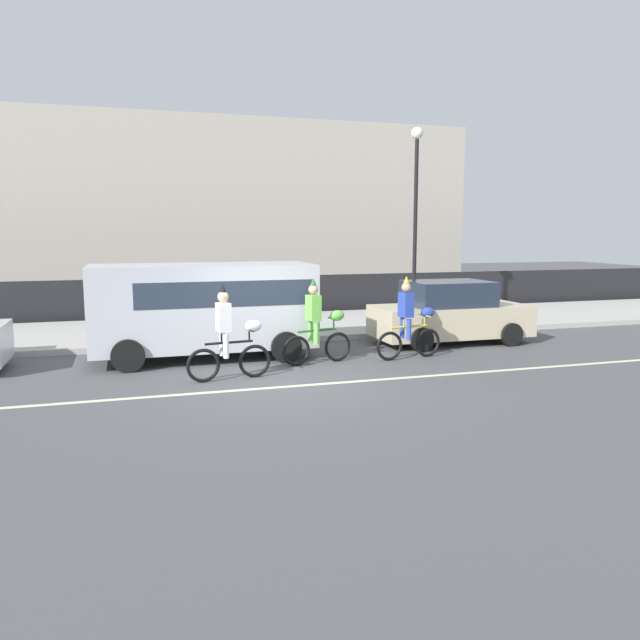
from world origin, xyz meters
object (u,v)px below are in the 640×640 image
(parade_cyclist_lime, at_px, (318,326))
(parked_car_beige, at_px, (450,314))
(parked_van_silver, at_px, (206,303))
(street_lamp_post, at_px, (416,196))
(parade_cyclist_cobalt, at_px, (410,323))
(parade_cyclist_zebra, at_px, (230,338))

(parade_cyclist_lime, relative_size, parked_car_beige, 0.47)
(parked_van_silver, xyz_separation_m, street_lamp_post, (6.73, 3.06, 2.71))
(parade_cyclist_lime, bearing_deg, street_lamp_post, 44.76)
(parked_car_beige, bearing_deg, parade_cyclist_lime, -160.34)
(parked_van_silver, bearing_deg, parade_cyclist_cobalt, -18.20)
(parade_cyclist_cobalt, bearing_deg, parade_cyclist_lime, 177.24)
(parade_cyclist_cobalt, xyz_separation_m, parked_car_beige, (1.90, 1.56, -0.06))
(parade_cyclist_cobalt, bearing_deg, parked_car_beige, 39.46)
(parade_cyclist_lime, bearing_deg, parked_van_silver, 149.10)
(parade_cyclist_zebra, distance_m, parked_van_silver, 2.35)
(parked_car_beige, relative_size, street_lamp_post, 0.70)
(parked_van_silver, relative_size, street_lamp_post, 0.85)
(parked_van_silver, relative_size, parked_car_beige, 1.22)
(parade_cyclist_lime, xyz_separation_m, parade_cyclist_cobalt, (2.18, -0.11, 0.00))
(parade_cyclist_zebra, xyz_separation_m, street_lamp_post, (6.58, 5.37, 3.15))
(parked_car_beige, bearing_deg, parade_cyclist_cobalt, -140.54)
(parade_cyclist_zebra, bearing_deg, parade_cyclist_lime, 24.18)
(parade_cyclist_zebra, distance_m, parade_cyclist_lime, 2.32)
(parade_cyclist_zebra, relative_size, parked_car_beige, 0.47)
(parade_cyclist_zebra, bearing_deg, parked_van_silver, 93.89)
(parade_cyclist_lime, bearing_deg, parade_cyclist_cobalt, -2.76)
(parade_cyclist_zebra, relative_size, parade_cyclist_lime, 1.00)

